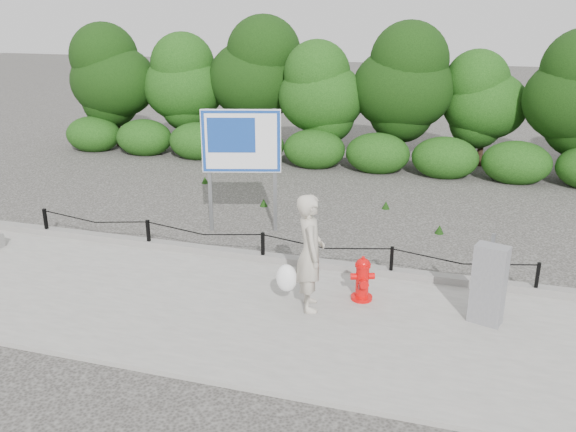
% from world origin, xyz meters
% --- Properties ---
extents(ground, '(90.00, 90.00, 0.00)m').
position_xyz_m(ground, '(0.00, 0.00, 0.00)').
color(ground, '#2D2B28').
rests_on(ground, ground).
extents(sidewalk, '(14.00, 4.00, 0.08)m').
position_xyz_m(sidewalk, '(0.00, -2.00, 0.04)').
color(sidewalk, gray).
rests_on(sidewalk, ground).
extents(curb, '(14.00, 0.22, 0.14)m').
position_xyz_m(curb, '(0.00, 0.05, 0.15)').
color(curb, slate).
rests_on(curb, sidewalk).
extents(chain_barrier, '(10.06, 0.06, 0.60)m').
position_xyz_m(chain_barrier, '(0.00, 0.00, 0.46)').
color(chain_barrier, black).
rests_on(chain_barrier, sidewalk).
extents(treeline, '(20.35, 3.56, 4.45)m').
position_xyz_m(treeline, '(0.02, 8.95, 2.46)').
color(treeline, black).
rests_on(treeline, ground).
extents(fire_hydrant, '(0.47, 0.47, 0.79)m').
position_xyz_m(fire_hydrant, '(2.15, -1.06, 0.45)').
color(fire_hydrant, red).
rests_on(fire_hydrant, sidewalk).
extents(pedestrian, '(0.87, 0.84, 1.96)m').
position_xyz_m(pedestrian, '(1.35, -1.60, 1.03)').
color(pedestrian, '#B5AD9B').
rests_on(pedestrian, sidewalk).
extents(utility_cabinet, '(0.56, 0.42, 1.43)m').
position_xyz_m(utility_cabinet, '(4.16, -1.26, 0.73)').
color(utility_cabinet, gray).
rests_on(utility_cabinet, sidewalk).
extents(advertising_sign, '(1.67, 0.58, 2.75)m').
position_xyz_m(advertising_sign, '(-1.06, 1.68, 1.94)').
color(advertising_sign, slate).
rests_on(advertising_sign, ground).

